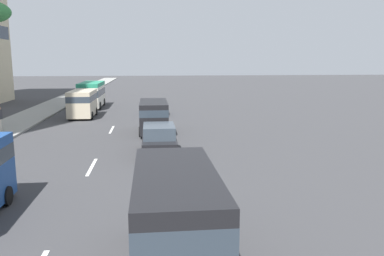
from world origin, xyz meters
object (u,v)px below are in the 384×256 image
Objects in this scene: car_second at (157,107)px; van_third at (83,102)px; pedestrian_mid_block at (0,117)px; van_sixth at (176,213)px; minibus_fourth at (92,94)px; car_seventh at (159,140)px; van_fifth at (154,115)px.

car_second is 7.09m from van_third.
van_sixth is at bearing -127.84° from pedestrian_mid_block.
pedestrian_mid_block is (-14.95, 4.55, -0.43)m from minibus_fourth.
van_third reaches higher than car_seventh.
van_third reaches higher than pedestrian_mid_block.
minibus_fourth reaches higher than pedestrian_mid_block.
car_seventh is (-15.23, -6.74, -0.63)m from van_third.
pedestrian_mid_block is at bearing 29.71° from van_sixth.
car_second is 0.84× the size of van_sixth.
car_second is 0.87× the size of van_fifth.
car_second is 2.51× the size of pedestrian_mid_block.
car_second is 14.50m from pedestrian_mid_block.
van_fifth is 19.21m from van_sixth.
van_fifth is at bearing 177.49° from car_second.
minibus_fourth is 36.07m from van_sixth.
van_sixth is at bearing 11.35° from minibus_fourth.
car_second is at bearing -2.51° from van_fifth.
van_sixth reaches higher than pedestrian_mid_block.
van_sixth reaches higher than car_seventh.
van_sixth is at bearing -178.96° from van_fifth.
van_third is at bearing 23.86° from car_seventh.
van_sixth reaches higher than van_fifth.
minibus_fourth is 17.52m from van_fifth.
minibus_fourth is at bearing 22.67° from van_fifth.
car_second is at bearing -31.54° from pedestrian_mid_block.
car_second is at bearing -0.71° from car_seventh.
van_sixth reaches higher than car_second.
minibus_fourth is 1.45× the size of car_seventh.
van_fifth is 6.78m from car_seventh.
van_fifth reaches higher than pedestrian_mid_block.
van_sixth is 12.47m from car_seventh.
minibus_fourth is (6.43, 7.18, 0.84)m from car_second.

